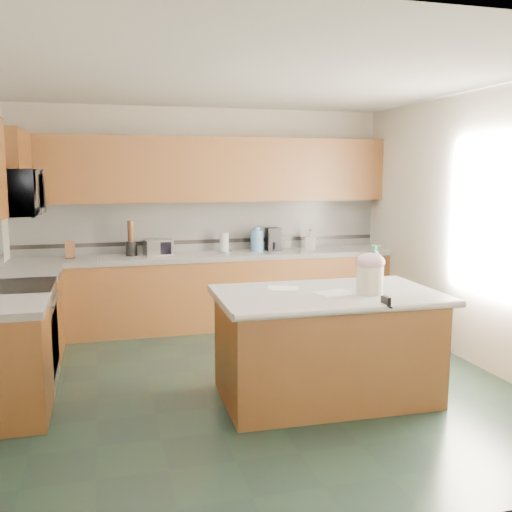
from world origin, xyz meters
name	(u,v)px	position (x,y,z in m)	size (l,w,h in m)	color
floor	(250,383)	(0.00, 0.00, 0.00)	(4.60, 4.60, 0.00)	#1A2C24
ceiling	(250,77)	(0.00, 0.00, 2.70)	(4.60, 4.60, 0.00)	white
wall_back	(204,217)	(0.00, 2.32, 1.35)	(4.60, 0.04, 2.70)	#F1E4CF
wall_front	(369,287)	(0.00, -2.32, 1.35)	(4.60, 0.04, 2.70)	#F1E4CF
wall_right	(478,230)	(2.32, 0.00, 1.35)	(0.04, 4.60, 2.70)	#F1E4CF
back_base_cab	(209,293)	(0.00, 2.00, 0.43)	(4.60, 0.60, 0.86)	#45230A
back_countertop	(209,256)	(0.00, 2.00, 0.89)	(4.60, 0.64, 0.06)	white
back_upper_cab	(206,170)	(0.00, 2.13, 1.94)	(4.60, 0.33, 0.78)	#45230A
back_backsplash	(204,226)	(0.00, 2.29, 1.24)	(4.60, 0.02, 0.63)	silver
back_accent_band	(205,241)	(0.00, 2.28, 1.04)	(4.60, 0.01, 0.05)	black
left_base_cab_rear	(30,318)	(-2.00, 1.29, 0.43)	(0.60, 0.82, 0.86)	#45230A
left_counter_rear	(28,273)	(-2.00, 1.29, 0.89)	(0.64, 0.82, 0.06)	white
left_base_cab_front	(7,366)	(-2.00, -0.24, 0.43)	(0.60, 0.72, 0.86)	#45230A
left_counter_front	(3,308)	(-2.00, -0.24, 0.89)	(0.64, 0.72, 0.06)	white
left_upper_cab_rear	(9,169)	(-2.13, 1.42, 1.94)	(0.33, 1.09, 0.78)	#45230A
range_body	(20,338)	(-2.00, 0.50, 0.44)	(0.60, 0.76, 0.88)	#B7B7BC
range_oven_door	(54,340)	(-1.71, 0.50, 0.40)	(0.02, 0.68, 0.55)	black
range_cooktop	(17,288)	(-2.00, 0.50, 0.90)	(0.62, 0.78, 0.04)	black
range_handle	(56,299)	(-1.68, 0.50, 0.78)	(0.02, 0.02, 0.66)	#B7B7BC
microwave	(11,193)	(-2.00, 0.50, 1.73)	(0.73, 0.50, 0.41)	#B7B7BC
island_base	(326,348)	(0.54, -0.48, 0.43)	(1.74, 0.99, 0.86)	#45230A
island_top	(327,295)	(0.54, -0.48, 0.89)	(1.84, 1.09, 0.06)	white
island_bullnose	(355,310)	(0.54, -1.02, 0.89)	(0.06, 0.06, 1.84)	white
treat_jar	(370,280)	(0.85, -0.63, 1.03)	(0.22, 0.22, 0.23)	beige
treat_jar_lid	(370,262)	(0.85, -0.63, 1.18)	(0.24, 0.24, 0.15)	#CEA0B0
treat_jar_knob	(370,256)	(0.85, -0.63, 1.23)	(0.03, 0.03, 0.08)	tan
treat_jar_knob_end_l	(366,256)	(0.81, -0.63, 1.23)	(0.04, 0.04, 0.04)	tan
treat_jar_knob_end_r	(375,256)	(0.89, -0.63, 1.23)	(0.04, 0.04, 0.04)	tan
soap_bottle_island	(375,264)	(1.11, -0.20, 1.09)	(0.13, 0.13, 0.34)	teal
paper_sheet_a	(335,293)	(0.59, -0.54, 0.92)	(0.32, 0.24, 0.00)	white
paper_sheet_b	(283,288)	(0.23, -0.24, 0.92)	(0.26, 0.20, 0.00)	white
clamp_body	(386,302)	(0.80, -1.00, 0.93)	(0.03, 0.10, 0.09)	black
clamp_handle	(390,307)	(0.80, -1.06, 0.91)	(0.02, 0.02, 0.07)	black
knife_block	(70,250)	(-1.62, 2.05, 1.02)	(0.11, 0.09, 0.20)	#472814
utensil_crock	(131,249)	(-0.92, 2.08, 1.01)	(0.14, 0.14, 0.17)	black
utensil_bundle	(131,231)	(-0.92, 2.08, 1.22)	(0.08, 0.08, 0.25)	#472814
toaster_oven	(158,247)	(-0.61, 2.05, 1.01)	(0.32, 0.22, 0.19)	#B7B7BC
toaster_oven_door	(159,248)	(-0.61, 1.95, 1.01)	(0.28, 0.01, 0.15)	black
paper_towel	(224,242)	(0.22, 2.10, 1.04)	(0.11, 0.11, 0.24)	white
paper_towel_base	(224,251)	(0.22, 2.10, 0.93)	(0.16, 0.16, 0.01)	#B7B7BC
water_jug	(257,241)	(0.63, 2.06, 1.06)	(0.16, 0.16, 0.27)	#5A8EBF
water_jug_neck	(257,228)	(0.63, 2.06, 1.21)	(0.08, 0.08, 0.04)	#5A8EBF
coffee_maker	(273,239)	(0.85, 2.08, 1.06)	(0.17, 0.19, 0.29)	black
coffee_carafe	(274,246)	(0.85, 2.04, 0.98)	(0.12, 0.12, 0.12)	black
soap_bottle_back	(311,240)	(1.34, 2.05, 1.04)	(0.11, 0.11, 0.24)	white
soap_back_cap	(311,230)	(1.34, 2.05, 1.17)	(0.02, 0.02, 0.03)	red
window_light_proxy	(489,216)	(2.29, -0.20, 1.50)	(0.02, 1.40, 1.10)	white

